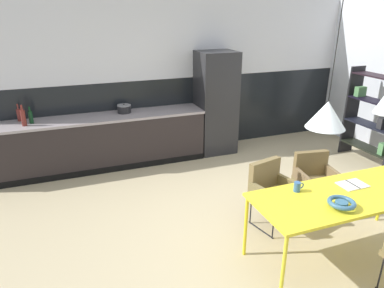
% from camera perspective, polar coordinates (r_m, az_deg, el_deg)
% --- Properties ---
extents(ground_plane, '(9.17, 9.17, 0.00)m').
position_cam_1_polar(ground_plane, '(4.34, 10.57, -14.76)').
color(ground_plane, tan).
extents(back_wall_splashback_dark, '(7.05, 0.12, 1.36)m').
position_cam_1_polar(back_wall_splashback_dark, '(6.57, -2.59, 4.91)').
color(back_wall_splashback_dark, black).
rests_on(back_wall_splashback_dark, ground).
extents(back_wall_panel_upper, '(7.05, 0.12, 1.36)m').
position_cam_1_polar(back_wall_panel_upper, '(6.33, -2.80, 16.82)').
color(back_wall_panel_upper, silver).
rests_on(back_wall_panel_upper, back_wall_splashback_dark).
extents(kitchen_counter, '(3.70, 0.63, 0.88)m').
position_cam_1_polar(kitchen_counter, '(6.03, -15.55, 0.21)').
color(kitchen_counter, black).
rests_on(kitchen_counter, ground).
extents(refrigerator_column, '(0.67, 0.60, 1.84)m').
position_cam_1_polar(refrigerator_column, '(6.41, 3.90, 6.68)').
color(refrigerator_column, '#232326').
rests_on(refrigerator_column, ground).
extents(dining_table, '(1.99, 0.77, 0.75)m').
position_cam_1_polar(dining_table, '(3.97, 23.83, -7.94)').
color(dining_table, yellow).
rests_on(dining_table, ground).
extents(armchair_head_of_table, '(0.55, 0.54, 0.78)m').
position_cam_1_polar(armchair_head_of_table, '(4.84, 19.33, -4.70)').
color(armchair_head_of_table, brown).
rests_on(armchair_head_of_table, ground).
extents(armchair_facing_counter, '(0.57, 0.57, 0.81)m').
position_cam_1_polar(armchair_facing_counter, '(4.37, 12.72, -6.70)').
color(armchair_facing_counter, brown).
rests_on(armchair_facing_counter, ground).
extents(fruit_bowl, '(0.26, 0.26, 0.08)m').
position_cam_1_polar(fruit_bowl, '(3.65, 23.20, -8.85)').
color(fruit_bowl, '#33607F').
rests_on(fruit_bowl, dining_table).
extents(open_book, '(0.29, 0.21, 0.02)m').
position_cam_1_polar(open_book, '(4.15, 24.71, -6.04)').
color(open_book, white).
rests_on(open_book, dining_table).
extents(mug_wide_latte, '(0.12, 0.07, 0.10)m').
position_cam_1_polar(mug_wide_latte, '(3.80, 16.82, -6.68)').
color(mug_wide_latte, '#335B93').
rests_on(mug_wide_latte, dining_table).
extents(cooking_pot, '(0.23, 0.23, 0.16)m').
position_cam_1_polar(cooking_pot, '(6.02, -11.01, 5.67)').
color(cooking_pot, black).
rests_on(cooking_pot, kitchen_counter).
extents(bottle_vinegar_dark, '(0.07, 0.07, 0.28)m').
position_cam_1_polar(bottle_vinegar_dark, '(6.07, -26.37, 4.32)').
color(bottle_vinegar_dark, maroon).
rests_on(bottle_vinegar_dark, kitchen_counter).
extents(bottle_oil_tall, '(0.06, 0.06, 0.26)m').
position_cam_1_polar(bottle_oil_tall, '(5.88, -24.83, 4.07)').
color(bottle_oil_tall, '#0F3319').
rests_on(bottle_oil_tall, kitchen_counter).
extents(bottle_spice_small, '(0.07, 0.07, 0.32)m').
position_cam_1_polar(bottle_spice_small, '(5.79, -25.81, 3.92)').
color(bottle_spice_small, maroon).
rests_on(bottle_spice_small, kitchen_counter).
extents(open_shelf_unit, '(0.30, 1.01, 1.59)m').
position_cam_1_polar(open_shelf_unit, '(6.66, 27.54, 3.96)').
color(open_shelf_unit, black).
rests_on(open_shelf_unit, ground).
extents(pendant_lamp_over_table_near, '(0.36, 0.36, 1.16)m').
position_cam_1_polar(pendant_lamp_over_table_near, '(3.38, 21.10, 4.49)').
color(pendant_lamp_over_table_near, black).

